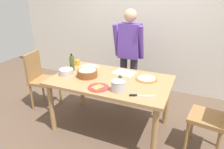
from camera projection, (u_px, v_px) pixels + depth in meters
name	position (u px, v px, depth m)	size (l,w,h in m)	color
ground	(111.00, 126.00, 3.07)	(8.00, 8.00, 0.00)	brown
wall_back	(144.00, 23.00, 3.93)	(5.60, 0.10, 2.60)	silver
dining_table	(111.00, 85.00, 2.81)	(1.60, 0.96, 0.76)	#A37A4C
person_cook	(129.00, 52.00, 3.36)	(0.49, 0.25, 1.62)	#2D2D38
chair_wooden_left	(40.00, 77.00, 3.42)	(0.46, 0.46, 0.95)	olive
chair_wooden_right	(215.00, 115.00, 2.38)	(0.45, 0.45, 0.95)	olive
pizza_raw_on_board	(89.00, 67.00, 3.18)	(0.32, 0.32, 0.02)	beige
pizza_cooked_on_tray	(146.00, 79.00, 2.77)	(0.30, 0.30, 0.02)	#C67A33
plate_with_slice	(98.00, 87.00, 2.53)	(0.26, 0.26, 0.02)	red
popcorn_bowl	(87.00, 72.00, 2.84)	(0.28, 0.28, 0.11)	brown
mixing_bowl_steel	(66.00, 72.00, 2.93)	(0.20, 0.20, 0.08)	#B7B7BC
olive_oil_bottle	(72.00, 63.00, 3.06)	(0.07, 0.07, 0.26)	#47561E
steel_pot	(118.00, 86.00, 2.44)	(0.17, 0.17, 0.13)	#B7B7BC
cup_orange	(77.00, 62.00, 3.30)	(0.07, 0.07, 0.09)	orange
cutting_board_white	(124.00, 73.00, 2.98)	(0.30, 0.22, 0.01)	white
chef_knife	(139.00, 95.00, 2.33)	(0.28, 0.13, 0.02)	silver
avocado	(120.00, 78.00, 2.74)	(0.06, 0.06, 0.07)	#2D4219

